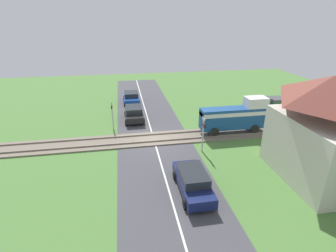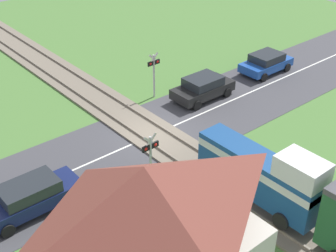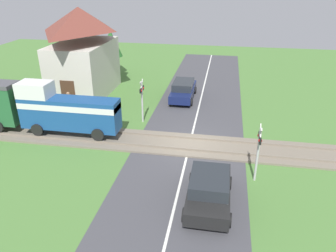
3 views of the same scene
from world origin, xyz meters
name	(u,v)px [view 1 (image 1 of 3)]	position (x,y,z in m)	size (l,w,h in m)	color
ground_plane	(154,139)	(0.00, 0.00, 0.00)	(60.00, 60.00, 0.00)	#4C7A38
road_surface	(154,139)	(0.00, 0.00, 0.01)	(48.00, 6.40, 0.02)	#424247
track_bed	(154,139)	(0.00, 0.00, 0.07)	(2.80, 48.00, 0.24)	#756B5B
train	(270,113)	(0.00, 10.97, 1.86)	(1.58, 13.01, 3.18)	navy
car_near_crossing	(134,113)	(-5.15, -1.44, 0.77)	(4.05, 1.98, 1.45)	black
car_far_side	(193,181)	(7.91, 1.44, 0.78)	(4.51, 1.85, 1.48)	#141E4C
car_behind_queue	(131,97)	(-11.27, -1.44, 0.74)	(3.88, 1.99, 1.39)	#1E4CA8
crossing_signal_west_approach	(112,111)	(-2.94, -3.57, 1.91)	(0.90, 0.18, 2.96)	#B7B7B7
crossing_signal_east_approach	(203,130)	(2.94, 3.57, 1.91)	(0.90, 0.18, 2.96)	#B7B7B7
station_building	(321,132)	(7.85, 9.69, 3.43)	(7.07, 4.27, 6.97)	beige
pedestrian_by_station	(272,142)	(3.64, 9.23, 0.72)	(0.39, 0.39, 1.57)	gold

